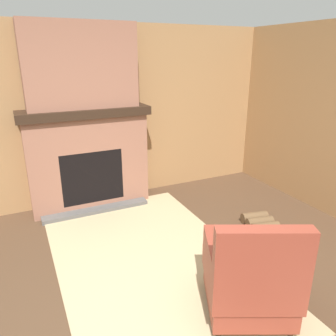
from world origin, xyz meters
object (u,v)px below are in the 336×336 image
object	(u,v)px
armchair	(250,279)
storage_case	(115,101)
firewood_stack	(260,222)
oil_lamp_vase	(41,102)
decorative_plate_on_mantel	(79,97)

from	to	relation	value
armchair	storage_case	world-z (taller)	storage_case
armchair	firewood_stack	world-z (taller)	armchair
oil_lamp_vase	storage_case	distance (m)	0.94
armchair	storage_case	xyz separation A→B (m)	(-2.65, -0.25, 1.10)
armchair	oil_lamp_vase	size ratio (longest dim) A/B	3.34
armchair	firewood_stack	bearing A→B (deg)	-18.77
firewood_stack	decorative_plate_on_mantel	xyz separation A→B (m)	(-1.59, -1.76, 1.44)
firewood_stack	storage_case	distance (m)	2.45
firewood_stack	storage_case	world-z (taller)	storage_case
armchair	firewood_stack	size ratio (longest dim) A/B	1.98
oil_lamp_vase	decorative_plate_on_mantel	size ratio (longest dim) A/B	0.99
firewood_stack	decorative_plate_on_mantel	distance (m)	2.78
storage_case	decorative_plate_on_mantel	xyz separation A→B (m)	(-0.02, -0.47, 0.07)
armchair	oil_lamp_vase	distance (m)	3.11
decorative_plate_on_mantel	firewood_stack	bearing A→B (deg)	47.95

